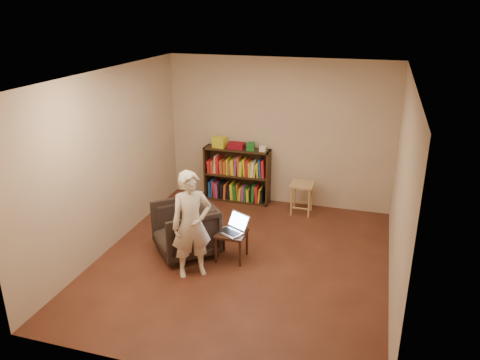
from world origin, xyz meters
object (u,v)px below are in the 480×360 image
(person, at_px, (191,225))
(side_table, at_px, (232,237))
(armchair, at_px, (185,229))
(bookshelf, at_px, (237,178))
(stool, at_px, (302,189))
(laptop, at_px, (233,228))

(person, bearing_deg, side_table, 19.18)
(armchair, height_order, person, person)
(bookshelf, relative_size, stool, 2.17)
(stool, distance_m, side_table, 1.96)
(stool, height_order, laptop, laptop)
(side_table, height_order, person, person)
(stool, xyz_separation_m, person, (-1.06, -2.36, 0.29))
(laptop, height_order, person, person)
(person, bearing_deg, bookshelf, 58.25)
(bookshelf, distance_m, person, 2.62)
(stool, height_order, armchair, armchair)
(bookshelf, height_order, armchair, bookshelf)
(stool, relative_size, person, 0.38)
(armchair, xyz_separation_m, person, (0.31, -0.50, 0.35))
(armchair, relative_size, laptop, 1.70)
(armchair, bearing_deg, stool, 101.31)
(person, bearing_deg, laptop, 19.95)
(bookshelf, bearing_deg, side_table, -75.15)
(armchair, distance_m, side_table, 0.69)
(bookshelf, xyz_separation_m, armchair, (-0.14, -2.09, -0.06))
(person, bearing_deg, stool, 30.19)
(stool, bearing_deg, person, -114.27)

